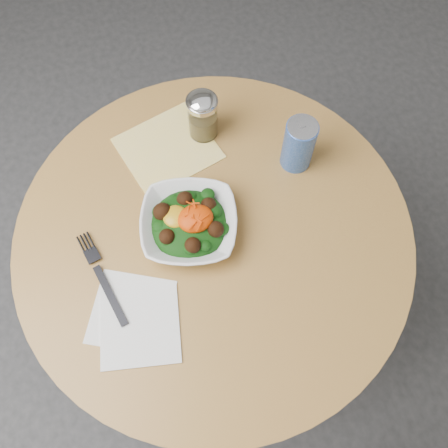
% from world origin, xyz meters
% --- Properties ---
extents(ground, '(6.00, 6.00, 0.00)m').
position_xyz_m(ground, '(0.00, 0.00, 0.00)').
color(ground, '#2E2E30').
rests_on(ground, ground).
extents(table, '(0.90, 0.90, 0.75)m').
position_xyz_m(table, '(0.00, 0.00, 0.55)').
color(table, black).
rests_on(table, ground).
extents(cloth_napkin, '(0.26, 0.24, 0.00)m').
position_xyz_m(cloth_napkin, '(-0.04, 0.25, 0.75)').
color(cloth_napkin, '#DDAF0B').
rests_on(cloth_napkin, table).
extents(paper_napkins, '(0.22, 0.24, 0.00)m').
position_xyz_m(paper_napkins, '(-0.21, -0.14, 0.75)').
color(paper_napkins, silver).
rests_on(paper_napkins, table).
extents(salad_bowl, '(0.26, 0.26, 0.08)m').
position_xyz_m(salad_bowl, '(-0.05, 0.02, 0.78)').
color(salad_bowl, white).
rests_on(salad_bowl, table).
extents(fork, '(0.07, 0.23, 0.00)m').
position_xyz_m(fork, '(-0.26, -0.03, 0.76)').
color(fork, black).
rests_on(fork, table).
extents(spice_shaker, '(0.07, 0.07, 0.13)m').
position_xyz_m(spice_shaker, '(0.06, 0.27, 0.82)').
color(spice_shaker, silver).
rests_on(spice_shaker, table).
extents(beverage_can, '(0.07, 0.07, 0.14)m').
position_xyz_m(beverage_can, '(0.24, 0.12, 0.82)').
color(beverage_can, '#0D3596').
rests_on(beverage_can, table).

